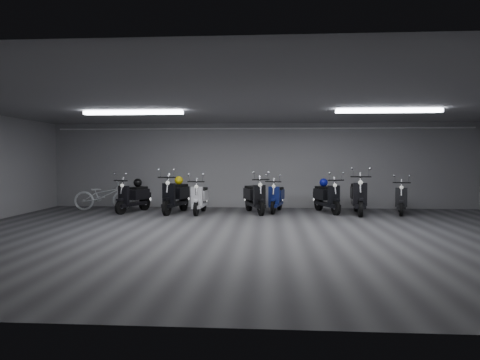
# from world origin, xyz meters

# --- Properties ---
(floor) EXTENTS (14.00, 10.00, 0.01)m
(floor) POSITION_xyz_m (0.00, 0.00, -0.01)
(floor) COLOR #3C3B3E
(floor) RESTS_ON ground
(ceiling) EXTENTS (14.00, 10.00, 0.01)m
(ceiling) POSITION_xyz_m (0.00, 0.00, 2.80)
(ceiling) COLOR gray
(ceiling) RESTS_ON ground
(back_wall) EXTENTS (14.00, 0.01, 2.80)m
(back_wall) POSITION_xyz_m (0.00, 5.00, 1.40)
(back_wall) COLOR gray
(back_wall) RESTS_ON ground
(front_wall) EXTENTS (14.00, 0.01, 2.80)m
(front_wall) POSITION_xyz_m (0.00, -5.00, 1.40)
(front_wall) COLOR gray
(front_wall) RESTS_ON ground
(fluor_strip_left) EXTENTS (2.40, 0.18, 0.08)m
(fluor_strip_left) POSITION_xyz_m (-3.00, 1.00, 2.74)
(fluor_strip_left) COLOR white
(fluor_strip_left) RESTS_ON ceiling
(fluor_strip_right) EXTENTS (2.40, 0.18, 0.08)m
(fluor_strip_right) POSITION_xyz_m (3.00, 1.00, 2.74)
(fluor_strip_right) COLOR white
(fluor_strip_right) RESTS_ON ceiling
(conduit) EXTENTS (13.60, 0.05, 0.05)m
(conduit) POSITION_xyz_m (0.00, 4.92, 2.62)
(conduit) COLOR white
(conduit) RESTS_ON back_wall
(scooter_0) EXTENTS (1.12, 1.74, 1.23)m
(scooter_0) POSITION_xyz_m (-3.86, 3.51, 0.62)
(scooter_0) COLOR black
(scooter_0) RESTS_ON floor
(scooter_1) EXTENTS (0.97, 1.92, 1.36)m
(scooter_1) POSITION_xyz_m (-2.53, 3.42, 0.68)
(scooter_1) COLOR black
(scooter_1) RESTS_ON floor
(scooter_2) EXTENTS (0.62, 1.66, 1.22)m
(scooter_2) POSITION_xyz_m (-1.78, 3.35, 0.61)
(scooter_2) COLOR white
(scooter_2) RESTS_ON floor
(scooter_3) EXTENTS (1.13, 1.82, 1.29)m
(scooter_3) POSITION_xyz_m (-0.16, 3.53, 0.64)
(scooter_3) COLOR black
(scooter_3) RESTS_ON floor
(scooter_4) EXTENTS (0.85, 1.67, 1.19)m
(scooter_4) POSITION_xyz_m (0.49, 3.88, 0.59)
(scooter_4) COLOR navy
(scooter_4) RESTS_ON floor
(scooter_5) EXTENTS (1.08, 1.78, 1.26)m
(scooter_5) POSITION_xyz_m (2.00, 3.76, 0.63)
(scooter_5) COLOR black
(scooter_5) RESTS_ON floor
(scooter_8) EXTENTS (0.83, 1.94, 1.40)m
(scooter_8) POSITION_xyz_m (2.88, 3.53, 0.70)
(scooter_8) COLOR black
(scooter_8) RESTS_ON floor
(scooter_9) EXTENTS (0.94, 1.68, 1.19)m
(scooter_9) POSITION_xyz_m (4.14, 3.67, 0.59)
(scooter_9) COLOR black
(scooter_9) RESTS_ON floor
(bicycle) EXTENTS (1.85, 0.94, 1.14)m
(bicycle) POSITION_xyz_m (-4.99, 4.03, 0.57)
(bicycle) COLOR white
(bicycle) RESTS_ON floor
(helmet_0) EXTENTS (0.26, 0.26, 0.26)m
(helmet_0) POSITION_xyz_m (-3.77, 3.73, 0.89)
(helmet_0) COLOR black
(helmet_0) RESTS_ON scooter_0
(helmet_1) EXTENTS (0.25, 0.25, 0.25)m
(helmet_1) POSITION_xyz_m (1.93, 3.99, 0.90)
(helmet_1) COLOR #0D138F
(helmet_1) RESTS_ON scooter_5
(helmet_2) EXTENTS (0.26, 0.26, 0.26)m
(helmet_2) POSITION_xyz_m (-2.48, 3.67, 0.97)
(helmet_2) COLOR gold
(helmet_2) RESTS_ON scooter_1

